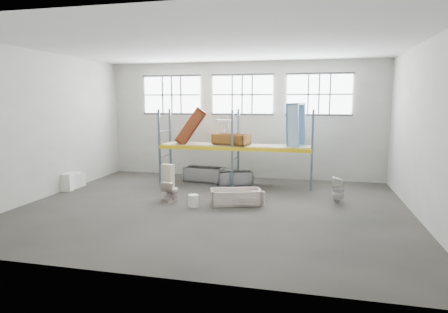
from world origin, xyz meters
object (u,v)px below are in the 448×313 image
(rust_tub_flat, at_px, (231,139))
(bucket, at_px, (193,201))
(cistern_tall, at_px, (168,182))
(blue_tub_upright, at_px, (296,125))
(bathtub_beige, at_px, (236,197))
(toilet_beige, at_px, (171,191))
(toilet_white, at_px, (338,190))
(steel_tub_right, at_px, (235,178))
(carton_near, at_px, (63,181))
(steel_tub_left, at_px, (204,174))

(rust_tub_flat, xyz_separation_m, bucket, (-0.46, -3.53, -1.63))
(cistern_tall, relative_size, blue_tub_upright, 0.71)
(bathtub_beige, height_order, toilet_beige, toilet_beige)
(toilet_beige, relative_size, toilet_white, 0.83)
(steel_tub_right, bearing_deg, bathtub_beige, -77.68)
(bathtub_beige, relative_size, rust_tub_flat, 1.13)
(rust_tub_flat, relative_size, carton_near, 1.89)
(bathtub_beige, xyz_separation_m, toilet_white, (3.24, 0.96, 0.19))
(toilet_white, relative_size, steel_tub_right, 0.62)
(cistern_tall, bearing_deg, bucket, -16.40)
(steel_tub_left, xyz_separation_m, bucket, (0.75, -3.82, -0.10))
(toilet_beige, bearing_deg, steel_tub_right, -108.66)
(bucket, distance_m, carton_near, 5.59)
(carton_near, bearing_deg, steel_tub_right, 22.07)
(cistern_tall, bearing_deg, bathtub_beige, 13.54)
(toilet_beige, height_order, carton_near, toilet_beige)
(bathtub_beige, relative_size, cistern_tall, 1.35)
(steel_tub_right, height_order, carton_near, carton_near)
(toilet_beige, height_order, steel_tub_right, toilet_beige)
(toilet_white, relative_size, rust_tub_flat, 0.59)
(toilet_beige, bearing_deg, carton_near, -0.38)
(toilet_white, height_order, steel_tub_right, toilet_white)
(toilet_beige, distance_m, cistern_tall, 0.42)
(bathtub_beige, relative_size, toilet_white, 1.90)
(cistern_tall, xyz_separation_m, steel_tub_right, (1.74, 2.84, -0.35))
(toilet_beige, height_order, blue_tub_upright, blue_tub_upright)
(cistern_tall, xyz_separation_m, carton_near, (-4.35, 0.37, -0.27))
(toilet_beige, bearing_deg, bucket, 161.69)
(steel_tub_left, bearing_deg, blue_tub_upright, -0.93)
(bathtub_beige, distance_m, toilet_white, 3.39)
(rust_tub_flat, distance_m, bucket, 3.91)
(bathtub_beige, distance_m, steel_tub_left, 3.78)
(bathtub_beige, height_order, steel_tub_right, steel_tub_right)
(rust_tub_flat, bearing_deg, steel_tub_right, 15.09)
(toilet_beige, distance_m, bucket, 1.05)
(bathtub_beige, relative_size, carton_near, 2.12)
(steel_tub_right, bearing_deg, steel_tub_left, 169.32)
(bathtub_beige, xyz_separation_m, carton_near, (-6.73, 0.49, 0.09))
(toilet_white, relative_size, steel_tub_left, 0.53)
(cistern_tall, bearing_deg, toilet_white, 24.79)
(toilet_white, relative_size, blue_tub_upright, 0.50)
(steel_tub_right, bearing_deg, toilet_white, -27.14)
(toilet_beige, bearing_deg, toilet_white, -160.70)
(toilet_beige, xyz_separation_m, bucket, (0.94, -0.46, -0.16))
(steel_tub_right, bearing_deg, blue_tub_upright, 4.70)
(toilet_white, xyz_separation_m, bucket, (-4.49, -1.57, -0.24))
(toilet_white, bearing_deg, steel_tub_right, -110.87)
(bathtub_beige, bearing_deg, steel_tub_right, 84.59)
(toilet_beige, height_order, rust_tub_flat, rust_tub_flat)
(toilet_beige, distance_m, steel_tub_right, 3.47)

